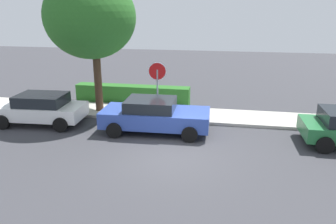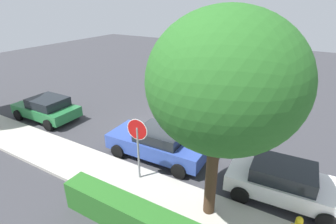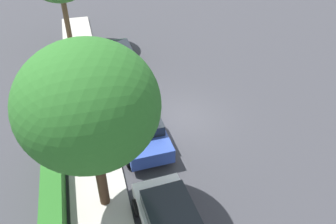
# 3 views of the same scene
# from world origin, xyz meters

# --- Properties ---
(ground_plane) EXTENTS (60.00, 60.00, 0.00)m
(ground_plane) POSITION_xyz_m (0.00, 0.00, 0.00)
(ground_plane) COLOR #38383D
(sidewalk_curb) EXTENTS (32.00, 2.16, 0.14)m
(sidewalk_curb) POSITION_xyz_m (0.00, 4.52, 0.07)
(sidewalk_curb) COLOR #B2ADA3
(sidewalk_curb) RESTS_ON ground_plane
(stop_sign) EXTENTS (0.83, 0.10, 2.68)m
(stop_sign) POSITION_xyz_m (-1.29, 4.04, 1.86)
(stop_sign) COLOR gray
(stop_sign) RESTS_ON ground_plane
(parked_car_blue) EXTENTS (4.56, 2.18, 1.43)m
(parked_car_blue) POSITION_xyz_m (-1.04, 2.24, 0.74)
(parked_car_blue) COLOR #2D479E
(parked_car_blue) RESTS_ON ground_plane
(parked_car_white) EXTENTS (4.00, 2.16, 1.39)m
(parked_car_white) POSITION_xyz_m (-6.31, 2.30, 0.73)
(parked_car_white) COLOR white
(parked_car_white) RESTS_ON ground_plane
(parked_car_green) EXTENTS (3.93, 2.16, 1.38)m
(parked_car_green) POSITION_xyz_m (6.75, 2.16, 0.72)
(parked_car_green) COLOR #236B38
(parked_car_green) RESTS_ON ground_plane
(street_tree_near_corner) EXTENTS (4.25, 4.25, 6.58)m
(street_tree_near_corner) POSITION_xyz_m (-4.50, 4.32, 4.63)
(street_tree_near_corner) COLOR #422D1E
(street_tree_near_corner) RESTS_ON ground_plane
(front_yard_hedge) EXTENTS (6.25, 0.76, 1.03)m
(front_yard_hedge) POSITION_xyz_m (-3.13, 6.13, 0.51)
(front_yard_hedge) COLOR #286623
(front_yard_hedge) RESTS_ON ground_plane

